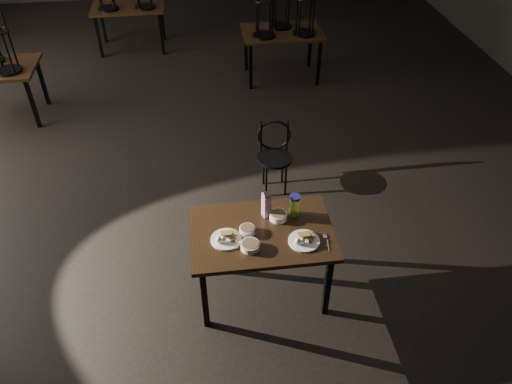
{
  "coord_description": "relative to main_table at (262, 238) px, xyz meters",
  "views": [
    {
      "loc": [
        -0.01,
        -5.31,
        3.66
      ],
      "look_at": [
        0.42,
        -1.94,
        0.85
      ],
      "focal_mm": 35.0,
      "sensor_mm": 36.0,
      "label": 1
    }
  ],
  "objects": [
    {
      "name": "juice_carton",
      "position": [
        0.06,
        0.19,
        0.2
      ],
      "size": [
        0.08,
        0.08,
        0.27
      ],
      "color": "#811761",
      "rests_on": "main_table"
    },
    {
      "name": "spoon",
      "position": [
        0.51,
        -0.14,
        0.08
      ],
      "size": [
        0.05,
        0.2,
        0.01
      ],
      "color": "silver",
      "rests_on": "main_table"
    },
    {
      "name": "water_bottle",
      "position": [
        0.3,
        0.18,
        0.18
      ],
      "size": [
        0.11,
        0.11,
        0.21
      ],
      "color": "#90C73A",
      "rests_on": "main_table"
    },
    {
      "name": "bowl_near",
      "position": [
        -0.12,
        0.0,
        0.11
      ],
      "size": [
        0.13,
        0.13,
        0.05
      ],
      "color": "white",
      "rests_on": "main_table"
    },
    {
      "name": "bowl_far",
      "position": [
        0.16,
        0.14,
        0.11
      ],
      "size": [
        0.15,
        0.15,
        0.06
      ],
      "color": "white",
      "rests_on": "main_table"
    },
    {
      "name": "plate_right",
      "position": [
        0.32,
        -0.16,
        0.1
      ],
      "size": [
        0.26,
        0.26,
        0.08
      ],
      "color": "white",
      "rests_on": "main_table"
    },
    {
      "name": "bowl_big",
      "position": [
        -0.12,
        -0.18,
        0.11
      ],
      "size": [
        0.16,
        0.16,
        0.05
      ],
      "color": "white",
      "rests_on": "main_table"
    },
    {
      "name": "plate_left",
      "position": [
        -0.31,
        -0.07,
        0.1
      ],
      "size": [
        0.26,
        0.26,
        0.08
      ],
      "color": "white",
      "rests_on": "main_table"
    },
    {
      "name": "main_table",
      "position": [
        0.0,
        0.0,
        0.0
      ],
      "size": [
        1.2,
        0.8,
        0.75
      ],
      "color": "black",
      "rests_on": "ground"
    },
    {
      "name": "bg_table_far",
      "position": [
        -1.5,
        5.63,
        0.08
      ],
      "size": [
        1.2,
        0.8,
        1.48
      ],
      "color": "black",
      "rests_on": "ground"
    },
    {
      "name": "bg_table_right",
      "position": [
        0.89,
        4.23,
        0.11
      ],
      "size": [
        1.2,
        0.8,
        1.48
      ],
      "color": "black",
      "rests_on": "ground"
    },
    {
      "name": "bentwood_chair",
      "position": [
        0.35,
        1.51,
        -0.18
      ],
      "size": [
        0.39,
        0.39,
        0.82
      ],
      "rotation": [
        0.0,
        0.0,
        -0.07
      ],
      "color": "black",
      "rests_on": "ground"
    }
  ]
}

